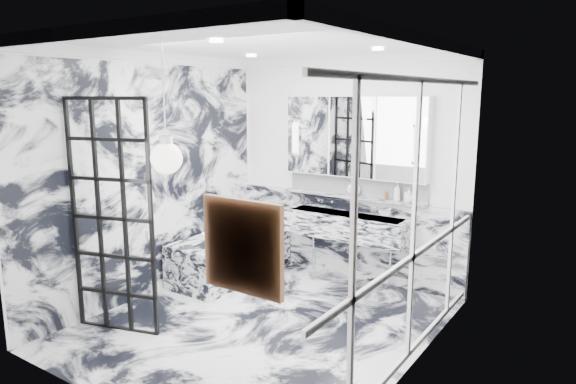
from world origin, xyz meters
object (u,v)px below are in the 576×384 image
Objects in this scene: bathtub at (231,256)px; mirror_cabinet at (354,137)px; crittall_door at (112,218)px; trough_sink at (346,226)px.

mirror_cabinet is at bearing 32.06° from bathtub.
crittall_door reaches higher than bathtub.
crittall_door is 1.44× the size of trough_sink.
trough_sink reaches higher than bathtub.
bathtub is (-1.33, -0.66, -0.45)m from trough_sink.
trough_sink is 0.97× the size of bathtub.
bathtub is at bearing 75.29° from crittall_door.
mirror_cabinet reaches higher than bathtub.
mirror_cabinet is (-0.00, 0.17, 1.09)m from trough_sink.
trough_sink is at bearing 46.41° from crittall_door.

